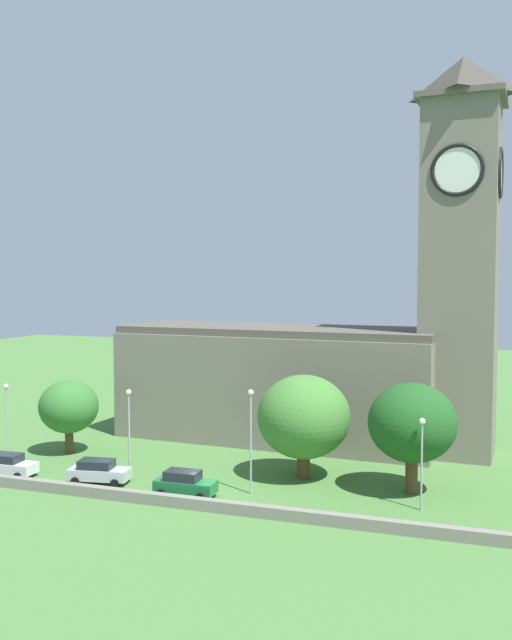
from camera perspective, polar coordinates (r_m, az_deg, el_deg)
ground_plane at (r=66.07m, az=0.84°, el=-10.51°), size 200.00×200.00×0.00m
church at (r=67.54m, az=5.69°, el=-2.46°), size 36.88×12.71×35.33m
quay_barrier at (r=50.20m, az=-5.73°, el=-14.64°), size 49.31×0.70×0.81m
car_white at (r=60.74m, az=-19.74°, el=-11.10°), size 4.81×2.30×1.80m
car_silver at (r=56.73m, az=-12.77°, el=-12.00°), size 4.93×2.78×1.85m
car_green at (r=52.43m, az=-5.86°, el=-13.19°), size 4.54×2.23×1.93m
streetlamp_west_end at (r=64.25m, az=-19.76°, el=-6.94°), size 0.44×0.44×6.85m
streetlamp_west_mid at (r=56.66m, az=-10.37°, el=-8.00°), size 0.44×0.44×7.15m
streetlamp_central at (r=51.85m, az=-0.43°, el=-8.62°), size 0.44×0.44×7.79m
streetlamp_east_mid at (r=49.79m, az=13.43°, el=-10.17°), size 0.44×0.44×6.42m
tree_by_tower at (r=65.85m, az=-15.09°, el=-6.88°), size 5.34×5.34×6.70m
tree_riverside_west at (r=55.94m, az=3.93°, el=-7.92°), size 7.40×7.40×8.30m
tree_churchyard at (r=53.19m, az=12.68°, el=-8.24°), size 6.54×6.54×8.25m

